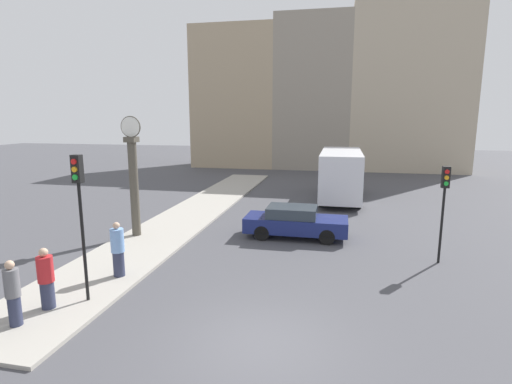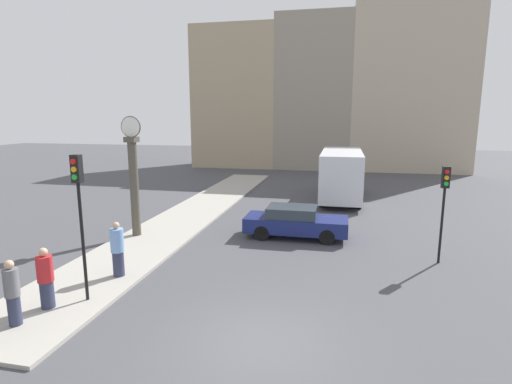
{
  "view_description": "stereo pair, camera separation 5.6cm",
  "coord_description": "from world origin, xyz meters",
  "views": [
    {
      "loc": [
        1.7,
        -8.37,
        5.27
      ],
      "look_at": [
        -1.76,
        7.98,
        2.09
      ],
      "focal_mm": 28.0,
      "sensor_mm": 36.0,
      "label": 1
    },
    {
      "loc": [
        1.75,
        -8.35,
        5.27
      ],
      "look_at": [
        -1.76,
        7.98,
        2.09
      ],
      "focal_mm": 28.0,
      "sensor_mm": 36.0,
      "label": 2
    }
  ],
  "objects": [
    {
      "name": "ground_plane",
      "position": [
        0.0,
        0.0,
        0.0
      ],
      "size": [
        120.0,
        120.0,
        0.0
      ],
      "primitive_type": "plane",
      "color": "#47474C"
    },
    {
      "name": "sidewalk_corner",
      "position": [
        -6.07,
        12.0,
        0.05
      ],
      "size": [
        3.2,
        28.0,
        0.11
      ],
      "primitive_type": "cube",
      "color": "#A39E93",
      "rests_on": "ground_plane"
    },
    {
      "name": "building_row",
      "position": [
        0.4,
        33.19,
        7.6
      ],
      "size": [
        26.98,
        5.0,
        16.1
      ],
      "color": "tan",
      "rests_on": "ground_plane"
    },
    {
      "name": "sedan_car",
      "position": [
        -0.13,
        8.59,
        0.71
      ],
      "size": [
        4.46,
        1.71,
        1.39
      ],
      "color": "navy",
      "rests_on": "ground_plane"
    },
    {
      "name": "bus_distant",
      "position": [
        1.78,
        17.24,
        1.76
      ],
      "size": [
        2.46,
        7.38,
        3.11
      ],
      "color": "silver",
      "rests_on": "ground_plane"
    },
    {
      "name": "traffic_light_near",
      "position": [
        -5.2,
        1.03,
        3.06
      ],
      "size": [
        0.26,
        0.24,
        4.15
      ],
      "color": "black",
      "rests_on": "sidewalk_corner"
    },
    {
      "name": "traffic_light_far",
      "position": [
        5.36,
        6.55,
        2.55
      ],
      "size": [
        0.26,
        0.24,
        3.54
      ],
      "color": "black",
      "rests_on": "ground_plane"
    },
    {
      "name": "street_clock",
      "position": [
        -6.97,
        7.15,
        2.58
      ],
      "size": [
        0.9,
        0.49,
        5.17
      ],
      "color": "#4C473D",
      "rests_on": "sidewalk_corner"
    },
    {
      "name": "pedestrian_blue_stripe",
      "position": [
        -5.26,
        2.82,
        1.0
      ],
      "size": [
        0.43,
        0.43,
        1.82
      ],
      "color": "#2D334C",
      "rests_on": "sidewalk_corner"
    },
    {
      "name": "pedestrian_red_top",
      "position": [
        -5.96,
        0.38,
        0.95
      ],
      "size": [
        0.42,
        0.42,
        1.71
      ],
      "color": "#2D334C",
      "rests_on": "sidewalk_corner"
    },
    {
      "name": "pedestrian_grey_jacket",
      "position": [
        -6.1,
        -0.59,
        0.96
      ],
      "size": [
        0.36,
        0.36,
        1.7
      ],
      "color": "#2D334C",
      "rests_on": "sidewalk_corner"
    }
  ]
}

